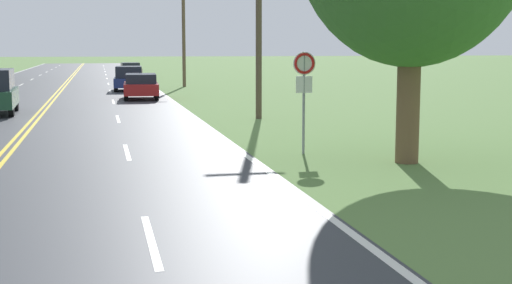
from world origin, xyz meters
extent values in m
cube|color=silver|center=(3.16, 7.50, 0.01)|extent=(0.12, 3.00, 0.00)
cube|color=silver|center=(3.16, 16.50, 0.01)|extent=(0.12, 3.00, 0.00)
cube|color=silver|center=(3.16, 25.50, 0.01)|extent=(0.12, 3.00, 0.00)
cube|color=silver|center=(3.16, 34.50, 0.01)|extent=(0.12, 3.00, 0.00)
cube|color=silver|center=(3.16, 43.50, 0.01)|extent=(0.12, 3.00, 0.00)
cube|color=silver|center=(3.16, 52.50, 0.01)|extent=(0.12, 3.00, 0.00)
cube|color=silver|center=(3.16, 61.50, 0.01)|extent=(0.12, 3.00, 0.00)
cube|color=silver|center=(3.16, 70.50, 0.01)|extent=(0.12, 3.00, 0.00)
cube|color=silver|center=(3.16, 79.50, 0.01)|extent=(0.12, 3.00, 0.00)
cube|color=silver|center=(3.16, 88.50, 0.01)|extent=(0.12, 3.00, 0.00)
cube|color=silver|center=(3.16, 97.50, 0.01)|extent=(0.12, 3.00, 0.00)
cube|color=silver|center=(3.16, 106.50, 0.01)|extent=(0.12, 3.00, 0.00)
cube|color=silver|center=(-3.16, 43.50, 0.01)|extent=(0.12, 3.00, 0.00)
cube|color=silver|center=(-3.16, 52.50, 0.01)|extent=(0.12, 3.00, 0.00)
cube|color=silver|center=(-3.16, 61.50, 0.01)|extent=(0.12, 3.00, 0.00)
cube|color=silver|center=(-3.16, 70.50, 0.01)|extent=(0.12, 3.00, 0.00)
cube|color=silver|center=(-3.16, 79.50, 0.01)|extent=(0.12, 3.00, 0.00)
cube|color=silver|center=(-3.16, 88.50, 0.01)|extent=(0.12, 3.00, 0.00)
cube|color=silver|center=(-3.16, 97.50, 0.01)|extent=(0.12, 3.00, 0.00)
cube|color=silver|center=(-3.16, 106.50, 0.01)|extent=(0.12, 3.00, 0.00)
cylinder|color=gray|center=(7.74, 15.25, 1.32)|extent=(0.07, 0.07, 2.64)
cylinder|color=white|center=(7.74, 15.23, 2.39)|extent=(0.60, 0.02, 0.60)
torus|color=red|center=(7.74, 15.22, 2.39)|extent=(0.55, 0.07, 0.55)
cube|color=white|center=(7.74, 15.23, 1.84)|extent=(0.44, 0.02, 0.44)
cylinder|color=brown|center=(8.61, 24.59, 4.03)|extent=(0.24, 0.24, 8.05)
cylinder|color=brown|center=(8.37, 47.64, 4.59)|extent=(0.24, 0.24, 9.17)
cylinder|color=brown|center=(9.82, 13.34, 1.59)|extent=(0.57, 0.57, 3.18)
cylinder|color=black|center=(-1.13, 30.07, 0.38)|extent=(0.23, 0.77, 0.76)
cylinder|color=black|center=(-1.01, 27.37, 0.38)|extent=(0.23, 0.77, 0.76)
cylinder|color=black|center=(5.43, 34.87, 0.32)|extent=(0.23, 0.65, 0.65)
cylinder|color=black|center=(3.83, 34.95, 0.32)|extent=(0.23, 0.65, 0.65)
cylinder|color=black|center=(5.53, 37.22, 0.32)|extent=(0.23, 0.65, 0.65)
cylinder|color=black|center=(3.93, 37.29, 0.32)|extent=(0.23, 0.65, 0.65)
cube|color=#A81E1E|center=(4.68, 36.08, 0.58)|extent=(1.97, 3.87, 0.59)
cube|color=#1E232D|center=(4.68, 36.08, 1.12)|extent=(1.70, 2.72, 0.49)
cylinder|color=black|center=(5.12, 42.54, 0.30)|extent=(0.23, 0.61, 0.61)
cylinder|color=black|center=(3.47, 42.62, 0.30)|extent=(0.23, 0.61, 0.61)
cylinder|color=black|center=(5.23, 44.81, 0.30)|extent=(0.23, 0.61, 0.61)
cylinder|color=black|center=(3.58, 44.89, 0.30)|extent=(0.23, 0.61, 0.61)
cube|color=navy|center=(4.35, 43.71, 0.56)|extent=(2.02, 3.75, 0.58)
cube|color=#1E232D|center=(4.35, 43.71, 1.21)|extent=(1.75, 2.64, 0.72)
cylinder|color=black|center=(6.09, 61.20, 0.31)|extent=(0.23, 0.63, 0.62)
cylinder|color=black|center=(4.54, 61.14, 0.31)|extent=(0.23, 0.63, 0.62)
cylinder|color=black|center=(5.98, 63.75, 0.31)|extent=(0.23, 0.63, 0.62)
cylinder|color=black|center=(4.43, 63.68, 0.31)|extent=(0.23, 0.63, 0.62)
cube|color=#C1B28E|center=(5.26, 62.44, 0.60)|extent=(1.92, 4.18, 0.63)
cube|color=#1E232D|center=(5.25, 62.61, 1.15)|extent=(1.63, 2.32, 0.47)
camera|label=1|loc=(2.49, -2.75, 2.84)|focal=50.00mm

